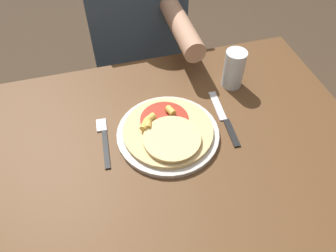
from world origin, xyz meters
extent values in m
plane|color=#423323|center=(0.00, 0.00, 0.00)|extent=(8.00, 8.00, 0.00)
cube|color=brown|center=(0.00, 0.00, 0.75)|extent=(1.06, 0.80, 0.03)
cylinder|color=brown|center=(-0.47, 0.34, 0.37)|extent=(0.06, 0.06, 0.74)
cylinder|color=brown|center=(0.47, 0.34, 0.37)|extent=(0.06, 0.06, 0.74)
cylinder|color=beige|center=(-0.01, 0.05, 0.77)|extent=(0.28, 0.28, 0.01)
cylinder|color=#DBBC7A|center=(-0.01, 0.05, 0.79)|extent=(0.25, 0.25, 0.01)
cylinder|color=#9E2819|center=(-0.01, 0.09, 0.79)|extent=(0.14, 0.14, 0.00)
cylinder|color=#E8C881|center=(-0.01, 0.01, 0.80)|extent=(0.15, 0.15, 0.01)
cylinder|color=gold|center=(-0.05, 0.09, 0.81)|extent=(0.04, 0.03, 0.02)
cylinder|color=gold|center=(-0.06, 0.07, 0.81)|extent=(0.03, 0.04, 0.02)
cylinder|color=gold|center=(0.02, 0.10, 0.81)|extent=(0.03, 0.03, 0.02)
cylinder|color=gold|center=(-0.06, 0.07, 0.81)|extent=(0.03, 0.03, 0.02)
cube|color=black|center=(-0.18, 0.05, 0.77)|extent=(0.02, 0.13, 0.00)
cube|color=silver|center=(-0.18, 0.13, 0.77)|extent=(0.03, 0.05, 0.00)
cube|color=black|center=(0.17, 0.01, 0.77)|extent=(0.02, 0.10, 0.00)
cube|color=silver|center=(0.17, 0.12, 0.77)|extent=(0.03, 0.12, 0.00)
cylinder|color=silver|center=(0.25, 0.20, 0.83)|extent=(0.06, 0.06, 0.12)
cylinder|color=#2D2D38|center=(-0.06, 0.66, 0.26)|extent=(0.11, 0.11, 0.52)
cylinder|color=#2D2D38|center=(0.11, 0.66, 0.26)|extent=(0.11, 0.11, 0.52)
cube|color=#3D5166|center=(0.03, 0.66, 0.76)|extent=(0.37, 0.22, 0.49)
cylinder|color=tan|center=(0.14, 0.40, 0.87)|extent=(0.07, 0.30, 0.07)
camera|label=1|loc=(-0.16, -0.51, 1.47)|focal=35.00mm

